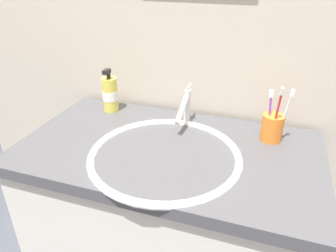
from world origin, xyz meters
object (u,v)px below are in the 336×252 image
toothbrush_purple (270,112)px  toothbrush_red (277,112)px  toothbrush_cup (272,128)px  faucet (186,106)px  soap_dispenser (110,94)px  toothbrush_white (286,112)px

toothbrush_purple → toothbrush_red: size_ratio=0.87×
toothbrush_cup → toothbrush_red: 0.08m
faucet → toothbrush_red: size_ratio=0.85×
faucet → soap_dispenser: soap_dispenser is taller
faucet → soap_dispenser: (-0.32, 0.02, -0.00)m
toothbrush_red → toothbrush_white: bearing=39.1°
toothbrush_red → soap_dispenser: bearing=174.2°
toothbrush_cup → toothbrush_white: size_ratio=0.50×
faucet → toothbrush_purple: size_ratio=0.98×
soap_dispenser → toothbrush_white: bearing=-3.7°
toothbrush_white → toothbrush_red: bearing=-140.9°
toothbrush_white → toothbrush_cup: bearing=170.9°
toothbrush_cup → toothbrush_purple: toothbrush_purple is taller
faucet → toothbrush_red: 0.32m
faucet → toothbrush_white: bearing=-3.3°
toothbrush_purple → toothbrush_white: (0.05, -0.00, 0.01)m
faucet → toothbrush_purple: bearing=-3.4°
faucet → toothbrush_red: bearing=-7.4°
faucet → toothbrush_white: 0.34m
toothbrush_purple → toothbrush_white: 0.05m
toothbrush_purple → toothbrush_red: (0.02, -0.02, 0.01)m
faucet → soap_dispenser: bearing=175.8°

